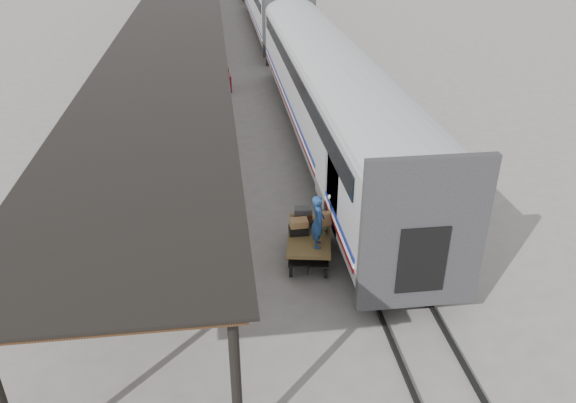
{
  "coord_description": "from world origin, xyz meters",
  "views": [
    {
      "loc": [
        -1.36,
        -14.59,
        9.51
      ],
      "look_at": [
        0.5,
        -0.02,
        1.7
      ],
      "focal_mm": 35.0,
      "sensor_mm": 36.0,
      "label": 1
    }
  ],
  "objects_px": {
    "porter": "(318,221)",
    "baggage_cart": "(309,240)",
    "luggage_tug": "(222,80)",
    "pedestrian": "(181,84)"
  },
  "relations": [
    {
      "from": "luggage_tug",
      "to": "pedestrian",
      "type": "xyz_separation_m",
      "value": [
        -2.27,
        -1.2,
        0.2
      ]
    },
    {
      "from": "baggage_cart",
      "to": "luggage_tug",
      "type": "distance_m",
      "value": 17.92
    },
    {
      "from": "pedestrian",
      "to": "luggage_tug",
      "type": "bearing_deg",
      "value": -129.87
    },
    {
      "from": "luggage_tug",
      "to": "porter",
      "type": "relative_size",
      "value": 0.94
    },
    {
      "from": "porter",
      "to": "baggage_cart",
      "type": "bearing_deg",
      "value": 19.04
    },
    {
      "from": "baggage_cart",
      "to": "luggage_tug",
      "type": "height_order",
      "value": "luggage_tug"
    },
    {
      "from": "luggage_tug",
      "to": "porter",
      "type": "distance_m",
      "value": 18.61
    },
    {
      "from": "luggage_tug",
      "to": "porter",
      "type": "bearing_deg",
      "value": -88.45
    },
    {
      "from": "baggage_cart",
      "to": "porter",
      "type": "xyz_separation_m",
      "value": [
        0.13,
        -0.65,
        1.01
      ]
    },
    {
      "from": "baggage_cart",
      "to": "porter",
      "type": "relative_size",
      "value": 1.63
    }
  ]
}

